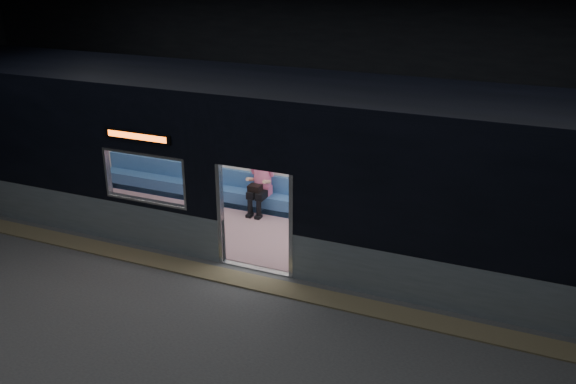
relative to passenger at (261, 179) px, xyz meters
The scene contains 7 objects.
station_floor 3.79m from the passenger, 73.27° to the right, with size 24.00×14.00×0.01m, color #47494C.
station_envelope 4.67m from the passenger, 73.27° to the right, with size 24.00×14.00×5.00m.
tactile_strip 3.28m from the passenger, 70.42° to the right, with size 22.80×0.50×0.03m, color #8C7F59.
metro_car 1.79m from the passenger, 43.30° to the right, with size 18.00×3.04×3.35m.
passenger is the anchor object (origin of this frame).
handbag 0.28m from the passenger, 100.94° to the right, with size 0.29×0.25×0.14m, color black.
transit_map 4.76m from the passenger, ahead, with size 1.10×0.03×0.71m, color white.
Camera 1 is at (4.61, -8.22, 5.71)m, focal length 38.00 mm.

